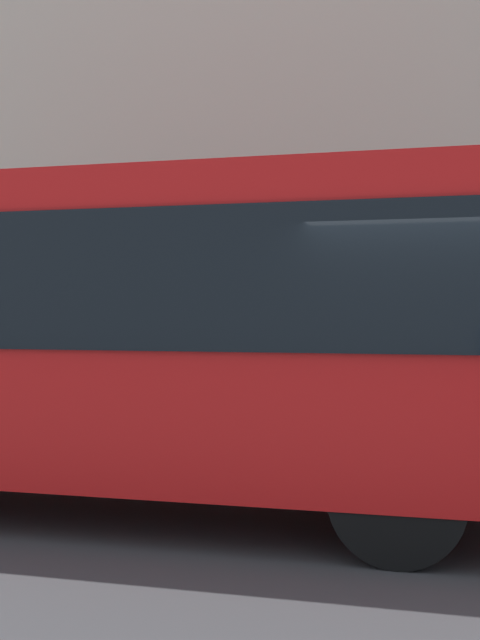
% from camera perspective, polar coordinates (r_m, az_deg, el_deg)
% --- Properties ---
extents(building_facade_far, '(28.00, 1.55, 12.00)m').
position_cam_1_polar(building_facade_far, '(14.38, 15.80, 17.25)').
color(building_facade_far, beige).
rests_on(building_facade_far, ground_plane).
extents(red_bus, '(9.05, 2.54, 3.08)m').
position_cam_1_polar(red_bus, '(8.11, -10.48, -0.62)').
color(red_bus, red).
rests_on(red_bus, ground_plane).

